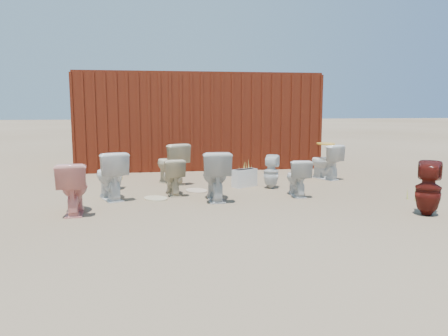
{
  "coord_description": "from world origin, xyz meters",
  "views": [
    {
      "loc": [
        -1.12,
        -6.52,
        1.56
      ],
      "look_at": [
        0.0,
        0.6,
        0.55
      ],
      "focal_mm": 35.0,
      "sensor_mm": 36.0,
      "label": 1
    }
  ],
  "objects": [
    {
      "name": "weed_clump_c",
      "position": [
        1.98,
        2.9,
        0.17
      ],
      "size": [
        0.36,
        0.36,
        0.35
      ],
      "primitive_type": "cone",
      "color": "#B6B849",
      "rests_on": "ground"
    },
    {
      "name": "toilet_back_beige_right",
      "position": [
        -0.83,
        1.23,
        0.33
      ],
      "size": [
        0.45,
        0.68,
        0.65
      ],
      "primitive_type": "imported",
      "rotation": [
        0.0,
        0.0,
        3.27
      ],
      "color": "beige",
      "rests_on": "ground"
    },
    {
      "name": "toilet_front_pink",
      "position": [
        -2.33,
        0.05,
        0.38
      ],
      "size": [
        0.49,
        0.78,
        0.77
      ],
      "primitive_type": "imported",
      "rotation": [
        0.0,
        0.0,
        3.22
      ],
      "color": "pink",
      "rests_on": "ground"
    },
    {
      "name": "weed_clump_e",
      "position": [
        1.04,
        3.22,
        0.15
      ],
      "size": [
        0.34,
        0.34,
        0.31
      ],
      "primitive_type": "cone",
      "color": "#B6B849",
      "rests_on": "ground"
    },
    {
      "name": "toilet_front_c",
      "position": [
        -0.14,
        0.66,
        0.42
      ],
      "size": [
        0.48,
        0.83,
        0.84
      ],
      "primitive_type": "imported",
      "rotation": [
        0.0,
        0.0,
        3.13
      ],
      "color": "silver",
      "rests_on": "ground"
    },
    {
      "name": "toilet_front_maroon",
      "position": [
        2.76,
        -0.86,
        0.39
      ],
      "size": [
        0.5,
        0.5,
        0.79
      ],
      "primitive_type": "imported",
      "rotation": [
        0.0,
        0.0,
        2.5
      ],
      "color": "#51130E",
      "rests_on": "ground"
    },
    {
      "name": "shipping_container",
      "position": [
        0.0,
        5.2,
        1.2
      ],
      "size": [
        6.0,
        2.4,
        2.4
      ],
      "primitive_type": "cube",
      "color": "#460E0B",
      "rests_on": "ground"
    },
    {
      "name": "toilet_front_e",
      "position": [
        1.34,
        0.78,
        0.33
      ],
      "size": [
        0.38,
        0.65,
        0.65
      ],
      "primitive_type": "imported",
      "rotation": [
        0.0,
        0.0,
        3.11
      ],
      "color": "silver",
      "rests_on": "ground"
    },
    {
      "name": "ground",
      "position": [
        0.0,
        0.0,
        0.0
      ],
      "size": [
        100.0,
        100.0,
        0.0
      ],
      "primitive_type": "plane",
      "color": "brown",
      "rests_on": "ground"
    },
    {
      "name": "weed_clump_a",
      "position": [
        -2.0,
        3.12,
        0.17
      ],
      "size": [
        0.36,
        0.36,
        0.34
      ],
      "primitive_type": "cone",
      "color": "#B6B849",
      "rests_on": "ground"
    },
    {
      "name": "toilet_back_e",
      "position": [
        1.07,
        1.55,
        0.32
      ],
      "size": [
        0.39,
        0.39,
        0.65
      ],
      "primitive_type": "imported",
      "rotation": [
        0.0,
        0.0,
        2.68
      ],
      "color": "white",
      "rests_on": "ground"
    },
    {
      "name": "toilet_back_a",
      "position": [
        -1.9,
        1.88,
        0.31
      ],
      "size": [
        0.3,
        0.31,
        0.63
      ],
      "primitive_type": "imported",
      "rotation": [
        0.0,
        0.0,
        3.07
      ],
      "color": "white",
      "rests_on": "ground"
    },
    {
      "name": "yellow_lid",
      "position": [
        2.53,
        2.45,
        0.77
      ],
      "size": [
        0.38,
        0.48,
        0.02
      ],
      "primitive_type": "ellipsoid",
      "color": "gold",
      "rests_on": "toilet_back_yellowlid"
    },
    {
      "name": "loose_lid_far",
      "position": [
        -1.14,
        0.87,
        0.01
      ],
      "size": [
        0.56,
        0.59,
        0.02
      ],
      "primitive_type": "ellipsoid",
      "rotation": [
        0.0,
        0.0,
        0.58
      ],
      "color": "beige",
      "rests_on": "ground"
    },
    {
      "name": "weed_clump_f",
      "position": [
        3.21,
        0.07,
        0.12
      ],
      "size": [
        0.28,
        0.28,
        0.25
      ],
      "primitive_type": "cone",
      "color": "#B6B849",
      "rests_on": "ground"
    },
    {
      "name": "toilet_back_yellowlid",
      "position": [
        2.53,
        2.45,
        0.38
      ],
      "size": [
        0.68,
        0.85,
        0.76
      ],
      "primitive_type": "imported",
      "rotation": [
        0.0,
        0.0,
        3.55
      ],
      "color": "white",
      "rests_on": "ground"
    },
    {
      "name": "weed_clump_d",
      "position": [
        -0.73,
        3.37,
        0.15
      ],
      "size": [
        0.3,
        0.3,
        0.29
      ],
      "primitive_type": "cone",
      "color": "#B6B849",
      "rests_on": "ground"
    },
    {
      "name": "toilet_back_beige_left",
      "position": [
        -0.82,
        2.34,
        0.42
      ],
      "size": [
        0.8,
        0.94,
        0.84
      ],
      "primitive_type": "imported",
      "rotation": [
        0.0,
        0.0,
        3.62
      ],
      "color": "beige",
      "rests_on": "ground"
    },
    {
      "name": "toilet_front_a",
      "position": [
        -1.9,
        1.0,
        0.41
      ],
      "size": [
        0.72,
        0.91,
        0.82
      ],
      "primitive_type": "imported",
      "rotation": [
        0.0,
        0.0,
        3.51
      ],
      "color": "white",
      "rests_on": "ground"
    },
    {
      "name": "weed_clump_b",
      "position": [
        0.77,
        2.52,
        0.15
      ],
      "size": [
        0.32,
        0.32,
        0.29
      ],
      "primitive_type": "cone",
      "color": "#B6B849",
      "rests_on": "ground"
    },
    {
      "name": "loose_lid_near",
      "position": [
        -0.39,
        1.46,
        0.01
      ],
      "size": [
        0.53,
        0.6,
        0.02
      ],
      "primitive_type": "ellipsoid",
      "rotation": [
        0.0,
        0.0,
        0.36
      ],
      "color": "beige",
      "rests_on": "ground"
    },
    {
      "name": "loose_tank",
      "position": [
        0.59,
        1.78,
        0.17
      ],
      "size": [
        0.54,
        0.41,
        0.35
      ],
      "primitive_type": "cube",
      "rotation": [
        0.0,
        0.0,
        0.48
      ],
      "color": "silver",
      "rests_on": "ground"
    }
  ]
}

